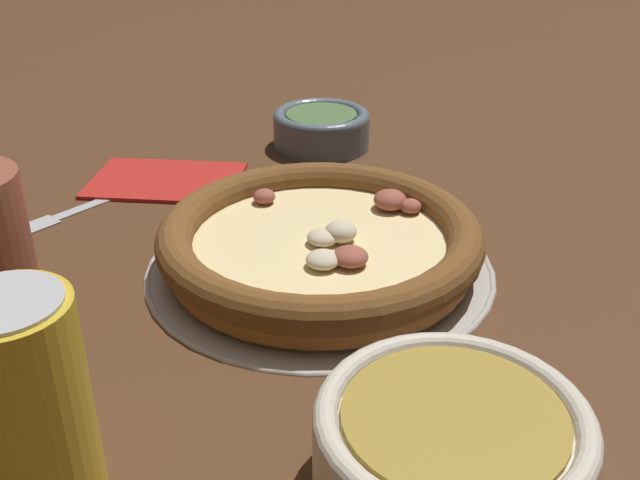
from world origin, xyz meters
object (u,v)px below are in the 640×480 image
(bowl_far, at_px, (321,127))
(fork, at_px, (89,205))
(pizza, at_px, (321,241))
(pizza_tray, at_px, (320,265))
(beverage_can, at_px, (26,403))
(bowl_near, at_px, (451,449))
(napkin, at_px, (166,179))

(bowl_far, bearing_deg, fork, 62.55)
(pizza, xyz_separation_m, fork, (0.26, -0.01, -0.02))
(pizza_tray, relative_size, beverage_can, 2.34)
(fork, bearing_deg, bowl_near, 79.51)
(bowl_far, xyz_separation_m, beverage_can, (-0.10, 0.54, 0.04))
(bowl_near, distance_m, napkin, 0.48)
(pizza, bearing_deg, fork, -1.14)
(pizza, distance_m, fork, 0.26)
(bowl_near, xyz_separation_m, fork, (0.43, -0.19, -0.03))
(bowl_far, bearing_deg, pizza, 116.57)
(pizza_tray, bearing_deg, napkin, -21.18)
(bowl_far, bearing_deg, beverage_can, 100.71)
(fork, distance_m, beverage_can, 0.38)
(pizza, distance_m, beverage_can, 0.29)
(pizza_tray, xyz_separation_m, fork, (0.26, -0.01, -0.00))
(bowl_near, height_order, bowl_far, bowl_near)
(beverage_can, bearing_deg, napkin, -61.68)
(bowl_far, bearing_deg, bowl_near, 124.08)
(bowl_near, bearing_deg, pizza_tray, -47.45)
(pizza_tray, distance_m, bowl_near, 0.26)
(bowl_near, xyz_separation_m, beverage_can, (0.20, 0.10, 0.03))
(bowl_near, xyz_separation_m, napkin, (0.40, -0.28, -0.03))
(bowl_near, height_order, fork, bowl_near)
(napkin, distance_m, fork, 0.09)
(pizza, relative_size, fork, 1.42)
(napkin, bearing_deg, beverage_can, 118.32)
(pizza_tray, height_order, pizza, pizza)
(pizza, height_order, bowl_near, bowl_near)
(pizza, bearing_deg, bowl_near, 132.45)
(beverage_can, bearing_deg, bowl_far, -79.29)
(pizza_tray, bearing_deg, pizza, -134.35)
(pizza, height_order, napkin, pizza)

